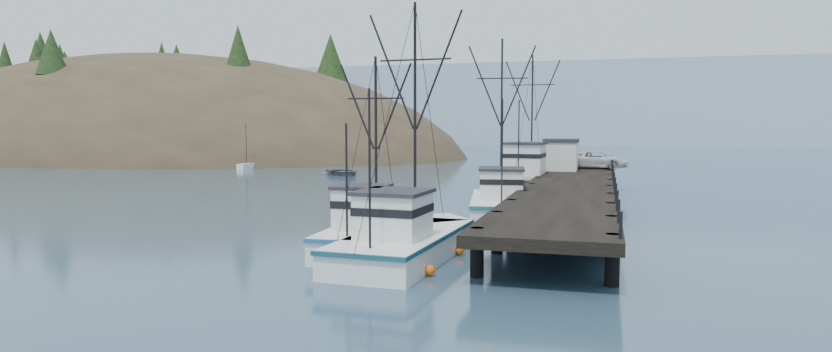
% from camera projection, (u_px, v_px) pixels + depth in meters
% --- Properties ---
extents(ground, '(400.00, 400.00, 0.00)m').
position_uv_depth(ground, '(272.00, 244.00, 33.06)').
color(ground, '#29455C').
rests_on(ground, ground).
extents(pier, '(6.00, 44.00, 2.00)m').
position_uv_depth(pier, '(570.00, 189.00, 44.32)').
color(pier, black).
rests_on(pier, ground).
extents(headland, '(134.80, 78.00, 51.00)m').
position_uv_depth(headland, '(130.00, 177.00, 129.60)').
color(headland, '#382D1E').
rests_on(headland, ground).
extents(distant_ridge, '(360.00, 40.00, 26.00)m').
position_uv_depth(distant_ridge, '(583.00, 144.00, 192.90)').
color(distant_ridge, '#9EB2C6').
rests_on(distant_ridge, ground).
extents(distant_ridge_far, '(180.00, 25.00, 18.00)m').
position_uv_depth(distant_ridge_far, '(434.00, 141.00, 221.24)').
color(distant_ridge_far, silver).
rests_on(distant_ridge_far, ground).
extents(moored_sailboats, '(17.96, 19.69, 6.35)m').
position_uv_depth(moored_sailboats, '(270.00, 163.00, 96.29)').
color(moored_sailboats, white).
rests_on(moored_sailboats, ground).
extents(trawler_near, '(4.47, 12.02, 12.06)m').
position_uv_depth(trawler_near, '(407.00, 241.00, 29.54)').
color(trawler_near, white).
rests_on(trawler_near, ground).
extents(trawler_mid, '(3.57, 9.64, 9.78)m').
position_uv_depth(trawler_mid, '(371.00, 233.00, 31.55)').
color(trawler_mid, white).
rests_on(trawler_mid, ground).
extents(trawler_far, '(5.53, 12.17, 12.24)m').
position_uv_depth(trawler_far, '(501.00, 203.00, 43.73)').
color(trawler_far, white).
rests_on(trawler_far, ground).
extents(work_vessel, '(4.90, 14.69, 12.42)m').
position_uv_depth(work_vessel, '(528.00, 181.00, 55.72)').
color(work_vessel, slate).
rests_on(work_vessel, ground).
extents(pier_shed, '(3.00, 3.20, 2.80)m').
position_uv_depth(pier_shed, '(561.00, 154.00, 57.27)').
color(pier_shed, silver).
rests_on(pier_shed, pier).
extents(pickup_truck, '(6.09, 3.34, 1.62)m').
position_uv_depth(pickup_truck, '(597.00, 160.00, 59.84)').
color(pickup_truck, silver).
rests_on(pickup_truck, pier).
extents(motorboat, '(7.09, 6.80, 1.20)m').
position_uv_depth(motorboat, '(343.00, 175.00, 76.92)').
color(motorboat, '#565A60').
rests_on(motorboat, ground).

